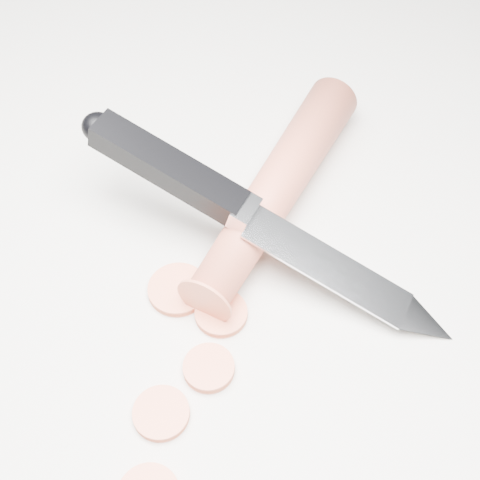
# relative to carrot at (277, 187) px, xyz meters

# --- Properties ---
(ground) EXTENTS (2.40, 2.40, 0.00)m
(ground) POSITION_rel_carrot_xyz_m (-0.05, -0.09, -0.02)
(ground) COLOR beige
(ground) RESTS_ON ground
(carrot) EXTENTS (0.10, 0.22, 0.04)m
(carrot) POSITION_rel_carrot_xyz_m (0.00, 0.00, 0.00)
(carrot) COLOR #C05039
(carrot) RESTS_ON ground
(carrot_slice_0) EXTENTS (0.04, 0.04, 0.01)m
(carrot_slice_0) POSITION_rel_carrot_xyz_m (-0.06, -0.09, -0.02)
(carrot_slice_0) COLOR #DF6745
(carrot_slice_0) RESTS_ON ground
(carrot_slice_1) EXTENTS (0.04, 0.04, 0.01)m
(carrot_slice_1) POSITION_rel_carrot_xyz_m (-0.05, -0.18, -0.02)
(carrot_slice_1) COLOR #DF6745
(carrot_slice_1) RESTS_ON ground
(carrot_slice_3) EXTENTS (0.04, 0.04, 0.01)m
(carrot_slice_3) POSITION_rel_carrot_xyz_m (-0.03, -0.10, -0.02)
(carrot_slice_3) COLOR #DF6745
(carrot_slice_3) RESTS_ON ground
(carrot_slice_4) EXTENTS (0.03, 0.03, 0.01)m
(carrot_slice_4) POSITION_rel_carrot_xyz_m (-0.03, -0.14, -0.02)
(carrot_slice_4) COLOR #DF6745
(carrot_slice_4) RESTS_ON ground
(kitchen_knife) EXTENTS (0.28, 0.12, 0.08)m
(kitchen_knife) POSITION_rel_carrot_xyz_m (-0.00, -0.05, 0.02)
(kitchen_knife) COLOR silver
(kitchen_knife) RESTS_ON ground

